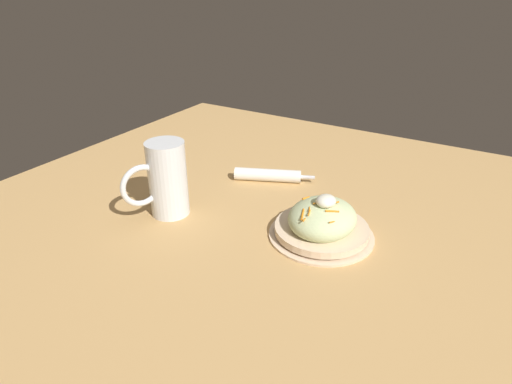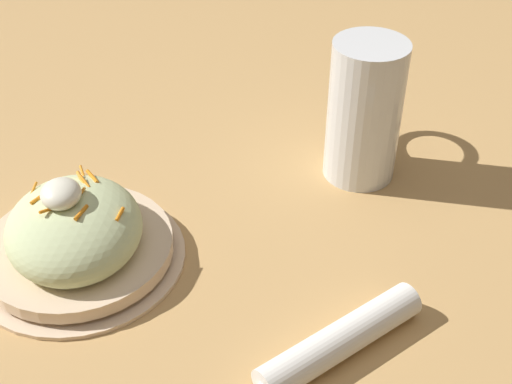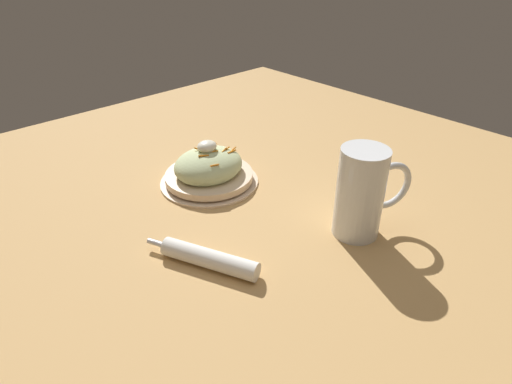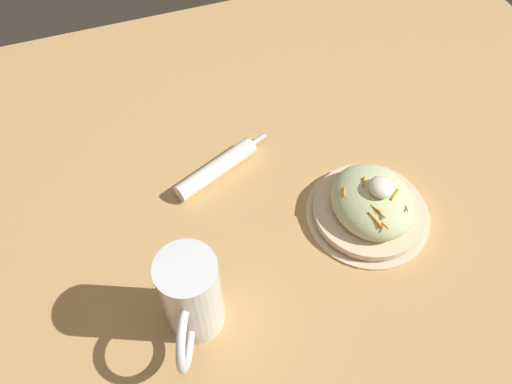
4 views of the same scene
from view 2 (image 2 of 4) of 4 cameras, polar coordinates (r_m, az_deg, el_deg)
ground_plane at (r=0.76m, az=-6.38°, el=-2.72°), size 1.43×1.43×0.00m
salad_plate at (r=0.72m, az=-14.71°, el=-3.62°), size 0.22×0.22×0.10m
beer_mug at (r=0.80m, az=8.92°, el=6.06°), size 0.14×0.09×0.17m
napkin_roll at (r=0.62m, az=6.89°, el=-12.18°), size 0.10×0.20×0.03m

